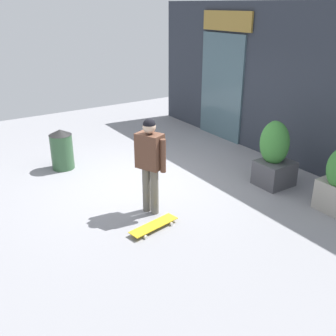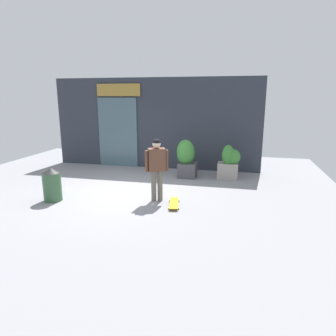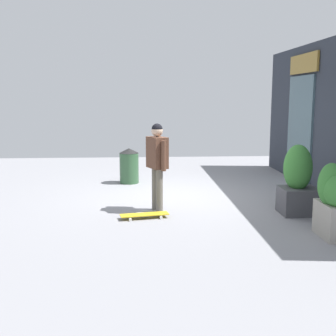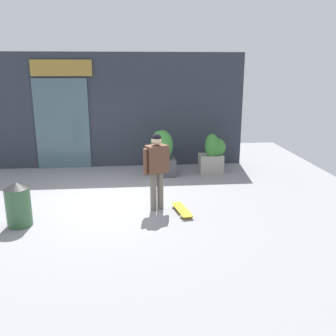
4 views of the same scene
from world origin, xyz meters
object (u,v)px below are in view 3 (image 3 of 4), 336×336
planter_box_right (299,178)px  trash_bin (129,166)px  skateboarder (157,158)px  planter_box_left (335,202)px  skateboard (145,215)px

planter_box_right → trash_bin: planter_box_right is taller
skateboarder → planter_box_left: bearing=121.8°
planter_box_right → trash_bin: bearing=-133.3°
skateboard → planter_box_right: size_ratio=0.69×
skateboard → planter_box_left: size_ratio=0.77×
skateboard → planter_box_left: 3.08m
skateboarder → trash_bin: (-2.60, -0.58, -0.54)m
trash_bin → skateboarder: bearing=12.6°
planter_box_left → planter_box_right: bearing=-178.4°
planter_box_right → trash_bin: 4.25m
skateboard → trash_bin: (-3.09, -0.34, 0.36)m
planter_box_left → planter_box_right: size_ratio=0.90×
planter_box_right → trash_bin: (-2.91, -3.09, -0.21)m
skateboarder → skateboard: skateboarder is taller
skateboarder → trash_bin: size_ratio=1.89×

